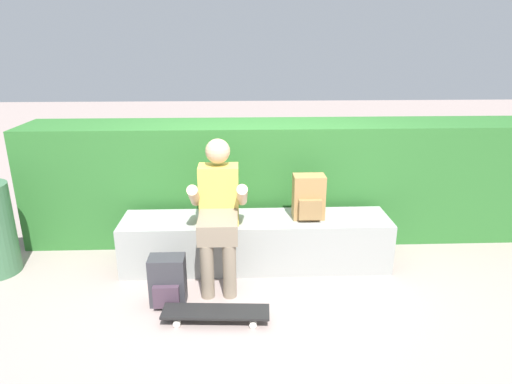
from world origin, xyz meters
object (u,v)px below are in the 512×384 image
(backpack_on_bench, at_px, (309,198))
(backpack_on_ground, at_px, (168,281))
(person_skater, at_px, (218,207))
(skateboard_near_person, at_px, (216,312))
(bench_main, at_px, (256,242))

(backpack_on_bench, relative_size, backpack_on_ground, 1.00)
(person_skater, bearing_deg, skateboard_near_person, -90.92)
(bench_main, height_order, backpack_on_bench, backpack_on_bench)
(backpack_on_ground, bearing_deg, skateboard_near_person, -34.00)
(person_skater, height_order, backpack_on_bench, person_skater)
(bench_main, xyz_separation_m, skateboard_near_person, (-0.34, -0.88, -0.16))
(bench_main, xyz_separation_m, backpack_on_bench, (0.47, -0.01, 0.43))
(person_skater, xyz_separation_m, skateboard_near_person, (-0.01, -0.66, -0.59))
(person_skater, relative_size, backpack_on_bench, 3.04)
(backpack_on_bench, bearing_deg, backpack_on_ground, -152.97)
(person_skater, distance_m, backpack_on_ground, 0.73)
(bench_main, bearing_deg, person_skater, -145.48)
(bench_main, height_order, person_skater, person_skater)
(backpack_on_ground, bearing_deg, bench_main, 40.59)
(person_skater, height_order, backpack_on_ground, person_skater)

